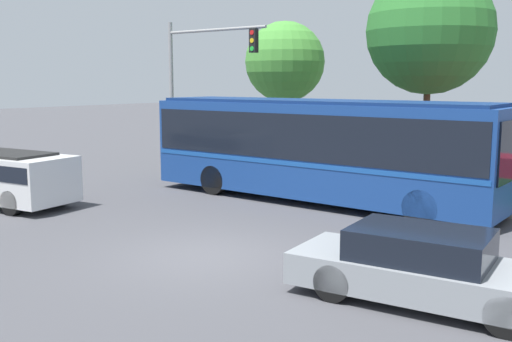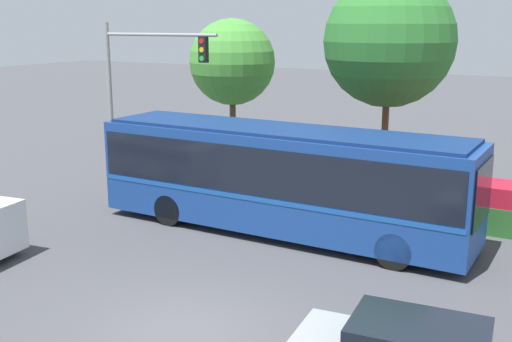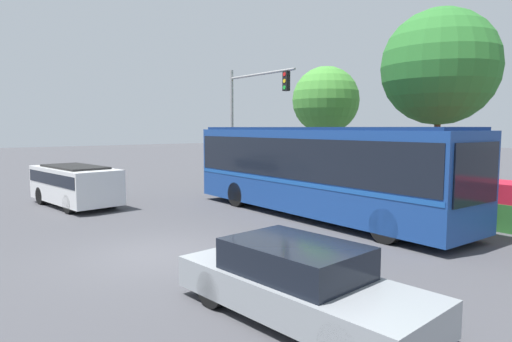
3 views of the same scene
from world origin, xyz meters
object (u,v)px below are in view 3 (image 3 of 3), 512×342
(street_tree_left, at_px, (326,100))
(suv_left_lane, at_px, (75,183))
(traffic_light_pole, at_px, (246,110))
(sedan_foreground, at_px, (298,283))
(city_bus, at_px, (316,166))
(street_tree_centre, at_px, (440,67))

(street_tree_left, bearing_deg, suv_left_lane, -99.79)
(traffic_light_pole, bearing_deg, sedan_foreground, -33.24)
(city_bus, bearing_deg, sedan_foreground, -46.29)
(traffic_light_pole, relative_size, street_tree_centre, 0.79)
(city_bus, relative_size, suv_left_lane, 2.33)
(suv_left_lane, bearing_deg, street_tree_centre, 45.60)
(traffic_light_pole, xyz_separation_m, street_tree_left, (1.97, 3.83, 0.55))
(street_tree_centre, bearing_deg, suv_left_lane, -127.27)
(street_tree_centre, bearing_deg, traffic_light_pole, -160.12)
(sedan_foreground, height_order, street_tree_centre, street_tree_centre)
(city_bus, xyz_separation_m, traffic_light_pole, (-7.35, 2.29, 2.29))
(suv_left_lane, height_order, street_tree_centre, street_tree_centre)
(traffic_light_pole, bearing_deg, street_tree_left, 62.77)
(sedan_foreground, xyz_separation_m, street_tree_left, (-11.42, 12.60, 4.06))
(sedan_foreground, bearing_deg, traffic_light_pole, 141.59)
(sedan_foreground, height_order, suv_left_lane, suv_left_lane)
(sedan_foreground, relative_size, street_tree_centre, 0.60)
(city_bus, height_order, suv_left_lane, city_bus)
(suv_left_lane, xyz_separation_m, street_tree_centre, (8.99, 11.82, 4.67))
(sedan_foreground, height_order, street_tree_left, street_tree_left)
(city_bus, xyz_separation_m, suv_left_lane, (-7.53, -6.35, -0.87))
(city_bus, bearing_deg, traffic_light_pole, 163.50)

